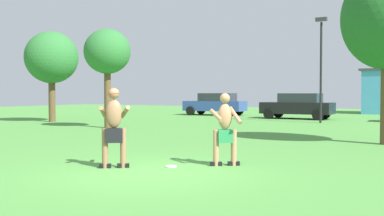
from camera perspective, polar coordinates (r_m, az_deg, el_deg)
The scene contains 9 objects.
ground_plane at distance 9.48m, azimuth -5.56°, elevation -7.99°, with size 80.00×80.00×0.00m, color #4C8E3D.
player_with_cap at distance 10.11m, azimuth -9.62°, elevation -1.91°, with size 0.83×0.77×1.74m.
player_in_green at distance 10.28m, azimuth 4.09°, elevation -2.48°, with size 0.81×0.66×1.62m.
frisbee at distance 10.19m, azimuth -2.62°, elevation -7.21°, with size 0.26×0.26×0.03m, color white.
car_black_mid_lot at distance 29.17m, azimuth 12.95°, elevation 0.30°, with size 4.34×2.10×1.58m.
car_blue_far_end at distance 33.07m, azimuth 2.92°, elevation 0.53°, with size 4.44×2.33×1.58m.
lamp_post at distance 25.61m, azimuth 15.65°, elevation 5.93°, with size 0.60×0.24×5.61m.
tree_right_field at distance 21.61m, azimuth -10.42°, elevation 6.74°, with size 2.14×2.14×4.54m.
tree_behind_players at distance 26.85m, azimuth -16.96°, elevation 5.94°, with size 2.93×2.93×5.01m.
Camera 1 is at (5.55, -7.51, 1.63)m, focal length 43.18 mm.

